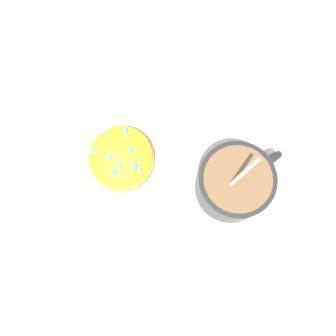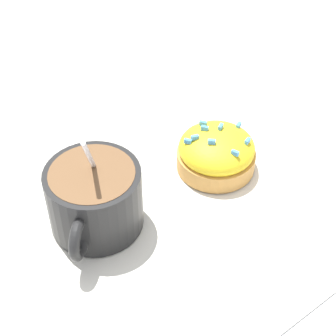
% 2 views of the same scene
% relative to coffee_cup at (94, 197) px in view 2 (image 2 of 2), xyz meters
% --- Properties ---
extents(ground_plane, '(3.00, 3.00, 0.00)m').
position_rel_coffee_cup_xyz_m(ground_plane, '(0.07, -0.01, -0.04)').
color(ground_plane, '#B2B2B7').
extents(paper_napkin, '(0.35, 0.36, 0.00)m').
position_rel_coffee_cup_xyz_m(paper_napkin, '(0.07, -0.01, -0.03)').
color(paper_napkin, white).
rests_on(paper_napkin, ground_plane).
extents(coffee_cup, '(0.09, 0.09, 0.11)m').
position_rel_coffee_cup_xyz_m(coffee_cup, '(0.00, 0.00, 0.00)').
color(coffee_cup, black).
rests_on(coffee_cup, paper_napkin).
extents(frosted_pastry, '(0.08, 0.08, 0.04)m').
position_rel_coffee_cup_xyz_m(frosted_pastry, '(0.13, -0.00, -0.01)').
color(frosted_pastry, '#D19347').
rests_on(frosted_pastry, paper_napkin).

